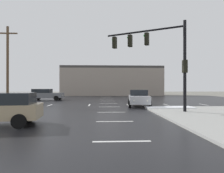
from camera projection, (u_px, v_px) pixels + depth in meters
ground_plane at (109, 105)px, 20.90m from camera, size 120.00×120.00×0.00m
road_asphalt at (109, 105)px, 20.90m from camera, size 44.00×44.00×0.02m
snow_strip_curbside at (169, 107)px, 17.14m from camera, size 4.00×1.60×0.06m
lane_markings at (122, 106)px, 19.58m from camera, size 36.15×36.15×0.01m
traffic_signal_mast at (157, 51)px, 15.31m from camera, size 5.53×3.37×6.48m
strip_building_background at (112, 81)px, 45.78m from camera, size 21.66×8.00×6.33m
sedan_grey at (46, 94)px, 28.56m from camera, size 4.60×2.17×1.58m
sedan_silver at (139, 97)px, 19.72m from camera, size 2.41×4.67×1.58m
utility_pole_far at (8, 63)px, 23.53m from camera, size 2.20×0.28×8.91m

